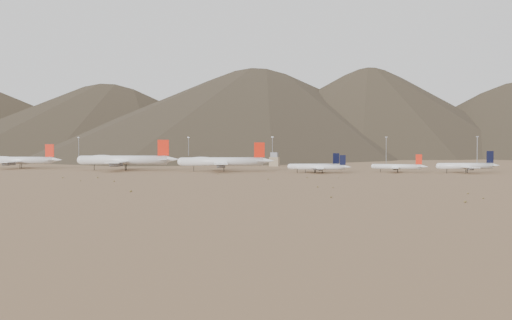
% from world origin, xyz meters
% --- Properties ---
extents(ground, '(3000.00, 3000.00, 0.00)m').
position_xyz_m(ground, '(0.00, 0.00, 0.00)').
color(ground, '#926F4C').
rests_on(ground, ground).
extents(mountain_ridge, '(4400.00, 1000.00, 300.00)m').
position_xyz_m(mountain_ridge, '(0.00, 900.00, 150.00)').
color(mountain_ridge, '#4A3E2C').
rests_on(mountain_ridge, ground).
extents(widebody_west, '(64.37, 50.00, 19.18)m').
position_xyz_m(widebody_west, '(-159.70, 36.70, 6.61)').
color(widebody_west, white).
rests_on(widebody_west, ground).
extents(widebody_centre, '(75.35, 58.98, 22.61)m').
position_xyz_m(widebody_centre, '(-65.56, 26.05, 7.80)').
color(widebody_centre, white).
rests_on(widebody_centre, ground).
extents(widebody_east, '(67.60, 53.54, 20.65)m').
position_xyz_m(widebody_east, '(9.09, 27.87, 7.12)').
color(widebody_east, white).
rests_on(widebody_east, ground).
extents(narrowbody_a, '(38.69, 28.89, 13.33)m').
position_xyz_m(narrowbody_a, '(75.83, 24.74, 4.32)').
color(narrowbody_a, white).
rests_on(narrowbody_a, ground).
extents(narrowbody_b, '(37.08, 26.70, 12.23)m').
position_xyz_m(narrowbody_b, '(81.19, 20.24, 3.97)').
color(narrowbody_b, white).
rests_on(narrowbody_b, ground).
extents(narrowbody_c, '(38.03, 27.47, 12.56)m').
position_xyz_m(narrowbody_c, '(131.29, 38.13, 4.08)').
color(narrowbody_c, white).
rests_on(narrowbody_c, ground).
extents(narrowbody_d, '(43.65, 32.46, 14.90)m').
position_xyz_m(narrowbody_d, '(176.63, 41.10, 4.83)').
color(narrowbody_d, white).
rests_on(narrowbody_d, ground).
extents(control_tower, '(8.00, 8.00, 12.00)m').
position_xyz_m(control_tower, '(30.00, 120.00, 5.32)').
color(control_tower, '#9C8769').
rests_on(control_tower, ground).
extents(mast_far_west, '(2.00, 0.60, 25.70)m').
position_xyz_m(mast_far_west, '(-160.03, 128.36, 14.20)').
color(mast_far_west, gray).
rests_on(mast_far_west, ground).
extents(mast_west, '(2.00, 0.60, 25.70)m').
position_xyz_m(mast_west, '(-53.32, 136.25, 14.20)').
color(mast_west, gray).
rests_on(mast_west, ground).
extents(mast_centre, '(2.00, 0.60, 25.70)m').
position_xyz_m(mast_centre, '(28.84, 117.44, 14.20)').
color(mast_centre, gray).
rests_on(mast_centre, ground).
extents(mast_east, '(2.00, 0.60, 25.70)m').
position_xyz_m(mast_east, '(124.67, 143.20, 14.20)').
color(mast_east, gray).
rests_on(mast_east, ground).
extents(mast_far_east, '(2.00, 0.60, 25.70)m').
position_xyz_m(mast_far_east, '(196.05, 122.26, 14.20)').
color(mast_far_east, gray).
rests_on(mast_far_east, ground).
extents(desert_scrub, '(374.12, 159.16, 0.94)m').
position_xyz_m(desert_scrub, '(-2.54, -119.98, 0.34)').
color(desert_scrub, brown).
rests_on(desert_scrub, ground).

